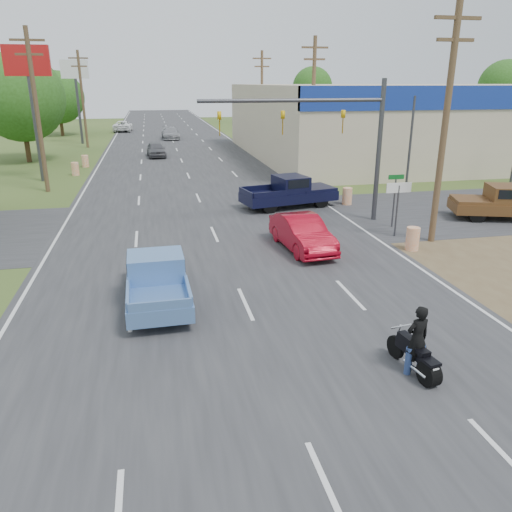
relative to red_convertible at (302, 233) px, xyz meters
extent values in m
plane|color=#31471C|center=(-3.39, -13.01, -0.73)|extent=(200.00, 200.00, 0.00)
cube|color=#2D2D30|center=(-3.39, 26.99, -0.72)|extent=(15.00, 180.00, 0.02)
cube|color=#2D2D30|center=(-3.39, 4.99, -0.72)|extent=(120.00, 10.00, 0.02)
cube|color=brown|center=(7.61, -3.01, -0.72)|extent=(8.00, 18.00, 0.01)
cube|color=#B7A88C|center=(28.61, 26.99, 2.57)|extent=(50.00, 28.00, 6.60)
cylinder|color=#4C3823|center=(6.11, -0.01, 4.27)|extent=(0.28, 0.28, 10.00)
cube|color=#4C3823|center=(6.11, -0.01, 8.47)|extent=(2.00, 0.14, 0.14)
cube|color=#4C3823|center=(6.11, -0.01, 7.67)|extent=(1.60, 0.14, 0.14)
cylinder|color=#4C3823|center=(6.11, 17.99, 4.27)|extent=(0.28, 0.28, 10.00)
cube|color=#4C3823|center=(6.11, 17.99, 8.47)|extent=(2.00, 0.14, 0.14)
cube|color=#4C3823|center=(6.11, 17.99, 7.67)|extent=(1.60, 0.14, 0.14)
cylinder|color=#4C3823|center=(6.11, 35.99, 4.27)|extent=(0.28, 0.28, 10.00)
cube|color=#4C3823|center=(6.11, 35.99, 8.47)|extent=(2.00, 0.14, 0.14)
cube|color=#4C3823|center=(6.11, 35.99, 7.67)|extent=(1.60, 0.14, 0.14)
cylinder|color=#4C3823|center=(-12.89, 14.99, 4.27)|extent=(0.28, 0.28, 10.00)
cube|color=#4C3823|center=(-12.89, 14.99, 8.47)|extent=(2.00, 0.14, 0.14)
cube|color=#4C3823|center=(-12.89, 14.99, 7.67)|extent=(1.60, 0.14, 0.14)
cylinder|color=#4C3823|center=(-12.89, 38.99, 4.27)|extent=(0.28, 0.28, 10.00)
cube|color=#4C3823|center=(-12.89, 38.99, 8.47)|extent=(2.00, 0.14, 0.14)
cube|color=#4C3823|center=(-12.89, 38.99, 7.67)|extent=(1.60, 0.14, 0.14)
cylinder|color=#422D19|center=(-16.89, 28.99, 0.89)|extent=(0.44, 0.44, 3.24)
sphere|color=#254D16|center=(-16.89, 28.99, 4.85)|extent=(7.56, 7.56, 7.56)
cylinder|color=#422D19|center=(-17.59, 52.99, 0.71)|extent=(0.44, 0.44, 2.88)
sphere|color=#254D16|center=(-17.59, 52.99, 4.23)|extent=(6.72, 6.72, 6.72)
cylinder|color=#422D19|center=(51.61, 56.99, 1.07)|extent=(0.44, 0.44, 3.60)
sphere|color=#254D16|center=(51.61, 56.99, 5.47)|extent=(8.40, 8.40, 8.40)
cylinder|color=#422D19|center=(26.61, 81.99, 0.98)|extent=(0.44, 0.44, 3.42)
sphere|color=#254D16|center=(26.61, 81.99, 5.16)|extent=(7.98, 7.98, 7.98)
cylinder|color=orange|center=(4.61, -1.01, -0.23)|extent=(0.56, 0.56, 1.00)
cylinder|color=orange|center=(5.01, 7.49, -0.23)|extent=(0.56, 0.56, 1.00)
cylinder|color=orange|center=(-11.89, 20.99, -0.23)|extent=(0.56, 0.56, 1.00)
cylinder|color=orange|center=(-11.59, 24.99, -0.23)|extent=(0.56, 0.56, 1.00)
cylinder|color=#3F3F44|center=(-13.89, 18.99, 3.77)|extent=(0.30, 0.30, 9.00)
cube|color=#B21414|center=(-13.89, 18.99, 7.47)|extent=(3.00, 0.35, 2.00)
cylinder|color=#3F3F44|center=(-13.89, 42.99, 3.77)|extent=(0.30, 0.30, 9.00)
cube|color=white|center=(-13.89, 42.99, 7.47)|extent=(3.00, 0.35, 2.00)
cylinder|color=#3F3F44|center=(4.81, 0.99, 0.47)|extent=(0.08, 0.08, 2.40)
cube|color=white|center=(4.81, 0.99, 1.57)|extent=(1.20, 0.05, 0.45)
cylinder|color=#3F3F44|center=(5.41, 2.49, 0.47)|extent=(0.08, 0.08, 2.40)
cube|color=#0C591E|center=(5.41, 2.49, 1.77)|extent=(0.80, 0.04, 0.22)
cylinder|color=#3F3F44|center=(5.11, 3.99, 2.77)|extent=(0.24, 0.24, 7.00)
cylinder|color=#3F3F44|center=(0.61, 3.99, 5.27)|extent=(9.00, 0.18, 0.18)
imported|color=gold|center=(3.11, 3.99, 4.82)|extent=(0.18, 0.40, 1.10)
imported|color=gold|center=(0.11, 3.99, 4.82)|extent=(0.18, 0.40, 1.10)
imported|color=gold|center=(-2.89, 3.99, 4.82)|extent=(0.18, 0.40, 1.10)
imported|color=maroon|center=(0.00, 0.00, 0.00)|extent=(1.96, 4.54, 1.45)
cylinder|color=black|center=(0.02, -10.38, -0.42)|extent=(0.38, 0.65, 0.61)
cylinder|color=black|center=(-0.18, -9.05, -0.42)|extent=(0.20, 0.62, 0.61)
cube|color=black|center=(-0.09, -9.69, -0.15)|extent=(0.37, 1.13, 0.28)
cube|color=black|center=(-0.12, -9.46, 0.03)|extent=(0.31, 0.54, 0.20)
cube|color=black|center=(-0.04, -9.97, 0.00)|extent=(0.35, 0.54, 0.09)
cylinder|color=white|center=(-0.16, -9.19, 0.25)|extent=(0.60, 0.13, 0.05)
cube|color=white|center=(0.05, -10.58, -0.22)|extent=(0.17, 0.04, 0.11)
imported|color=black|center=(-0.06, -9.84, 0.13)|extent=(0.68, 0.50, 1.71)
cylinder|color=black|center=(-6.98, -2.82, -0.35)|extent=(0.30, 0.77, 0.76)
cylinder|color=black|center=(-5.39, -2.79, -0.35)|extent=(0.30, 0.77, 0.76)
cylinder|color=black|center=(-6.92, -5.78, -0.35)|extent=(0.30, 0.77, 0.76)
cylinder|color=black|center=(-5.32, -5.75, -0.35)|extent=(0.30, 0.77, 0.76)
cube|color=#567EB8|center=(-6.15, -4.28, -0.14)|extent=(2.01, 4.98, 0.49)
cube|color=#567EB8|center=(-6.19, -2.80, 0.18)|extent=(1.85, 1.92, 0.17)
cube|color=#567EB8|center=(-6.16, -4.19, 0.51)|extent=(1.78, 1.52, 0.81)
cube|color=black|center=(-6.16, -4.19, 0.65)|extent=(1.81, 1.22, 0.43)
cube|color=#567EB8|center=(-6.10, -6.70, 0.24)|extent=(1.75, 0.11, 0.28)
cylinder|color=black|center=(2.90, 8.77, -0.31)|extent=(0.88, 0.47, 0.83)
cylinder|color=black|center=(3.25, 7.06, -0.31)|extent=(0.88, 0.47, 0.83)
cylinder|color=black|center=(-0.28, 8.11, -0.31)|extent=(0.88, 0.47, 0.83)
cylinder|color=black|center=(0.08, 6.40, -0.31)|extent=(0.88, 0.47, 0.83)
cube|color=black|center=(1.49, 7.59, -0.08)|extent=(5.72, 3.14, 0.54)
cube|color=black|center=(3.08, 7.92, 0.26)|extent=(2.41, 2.35, 0.19)
cube|color=black|center=(1.59, 7.61, 0.62)|extent=(1.98, 2.20, 0.88)
cube|color=black|center=(1.59, 7.61, 0.78)|extent=(1.67, 2.18, 0.47)
cube|color=black|center=(-1.10, 7.05, 0.33)|extent=(0.47, 1.89, 0.31)
cylinder|color=black|center=(10.07, 2.43, -0.32)|extent=(0.88, 0.55, 0.82)
cylinder|color=black|center=(10.60, 4.07, -0.32)|extent=(0.88, 0.55, 0.82)
cube|color=#57361A|center=(11.86, 2.75, -0.09)|extent=(5.72, 3.62, 0.53)
cube|color=#57361A|center=(10.33, 3.25, 0.25)|extent=(2.54, 2.49, 0.18)
cube|color=#57361A|center=(11.76, 2.78, 0.61)|extent=(2.11, 2.30, 0.87)
cube|color=black|center=(11.76, 2.78, 0.76)|extent=(1.82, 2.23, 0.46)
imported|color=#555459|center=(-5.60, 29.96, -0.03)|extent=(1.93, 4.19, 1.39)
imported|color=#99999D|center=(-3.56, 45.81, 0.00)|extent=(2.20, 5.09, 1.46)
imported|color=white|center=(-9.89, 57.80, 0.02)|extent=(2.74, 5.52, 1.50)
camera|label=1|loc=(-6.05, -19.52, 6.07)|focal=35.00mm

